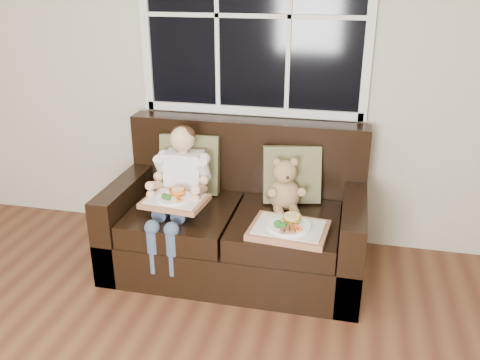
% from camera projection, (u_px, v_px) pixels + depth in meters
% --- Properties ---
extents(window_back, '(1.62, 0.04, 1.37)m').
position_uv_depth(window_back, '(253.00, 16.00, 3.43)').
color(window_back, black).
rests_on(window_back, room_walls).
extents(loveseat, '(1.70, 0.92, 0.96)m').
position_uv_depth(loveseat, '(238.00, 223.00, 3.52)').
color(loveseat, black).
rests_on(loveseat, ground).
extents(pillow_left, '(0.43, 0.23, 0.43)m').
position_uv_depth(pillow_left, '(190.00, 164.00, 3.61)').
color(pillow_left, olive).
rests_on(pillow_left, loveseat).
extents(pillow_right, '(0.42, 0.26, 0.40)m').
position_uv_depth(pillow_right, '(292.00, 174.00, 3.46)').
color(pillow_right, olive).
rests_on(pillow_right, loveseat).
extents(child, '(0.37, 0.59, 0.83)m').
position_uv_depth(child, '(180.00, 182.00, 3.37)').
color(child, silver).
rests_on(child, loveseat).
extents(teddy_bear, '(0.26, 0.31, 0.37)m').
position_uv_depth(teddy_bear, '(284.00, 188.00, 3.36)').
color(teddy_bear, '#9A7151').
rests_on(teddy_bear, loveseat).
extents(tray_left, '(0.42, 0.34, 0.09)m').
position_uv_depth(tray_left, '(175.00, 200.00, 3.25)').
color(tray_left, '#A3694A').
rests_on(tray_left, child).
extents(tray_right, '(0.50, 0.39, 0.11)m').
position_uv_depth(tray_right, '(289.00, 228.00, 3.08)').
color(tray_right, '#A3694A').
rests_on(tray_right, loveseat).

